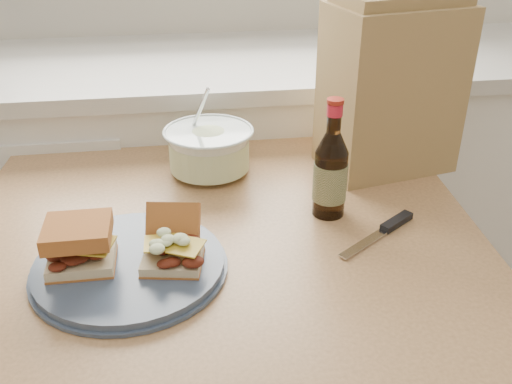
{
  "coord_description": "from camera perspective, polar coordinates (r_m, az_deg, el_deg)",
  "views": [
    {
      "loc": [
        -0.08,
        0.1,
        1.37
      ],
      "look_at": [
        0.05,
        0.98,
        0.89
      ],
      "focal_mm": 40.0,
      "sensor_mm": 36.0,
      "label": 1
    }
  ],
  "objects": [
    {
      "name": "plate",
      "position": [
        0.97,
        -12.51,
        -7.24
      ],
      "size": [
        0.31,
        0.31,
        0.02
      ],
      "primitive_type": "cylinder",
      "color": "#3B4960",
      "rests_on": "dining_table"
    },
    {
      "name": "knife",
      "position": [
        1.08,
        13.12,
        -3.43
      ],
      "size": [
        0.18,
        0.13,
        0.01
      ],
      "rotation": [
        0.0,
        0.0,
        0.62
      ],
      "color": "silver",
      "rests_on": "dining_table"
    },
    {
      "name": "cabinet_run",
      "position": [
        1.84,
        -4.68,
        -0.91
      ],
      "size": [
        2.5,
        0.64,
        0.94
      ],
      "color": "white",
      "rests_on": "ground"
    },
    {
      "name": "sandwich_right",
      "position": [
        0.95,
        -8.34,
        -5.11
      ],
      "size": [
        0.11,
        0.14,
        0.08
      ],
      "rotation": [
        0.0,
        0.0,
        -0.18
      ],
      "color": "beige",
      "rests_on": "plate"
    },
    {
      "name": "dining_table",
      "position": [
        1.1,
        -3.5,
        -10.09
      ],
      "size": [
        1.03,
        1.03,
        0.81
      ],
      "rotation": [
        0.0,
        0.0,
        -0.07
      ],
      "color": "tan",
      "rests_on": "ground"
    },
    {
      "name": "beer_bottle",
      "position": [
        1.08,
        7.46,
        1.92
      ],
      "size": [
        0.06,
        0.06,
        0.23
      ],
      "rotation": [
        0.0,
        0.0,
        -0.36
      ],
      "color": "black",
      "rests_on": "dining_table"
    },
    {
      "name": "paper_bag",
      "position": [
        1.27,
        13.31,
        9.93
      ],
      "size": [
        0.3,
        0.23,
        0.35
      ],
      "primitive_type": "cube",
      "rotation": [
        0.0,
        0.0,
        0.21
      ],
      "color": "#9D7D4C",
      "rests_on": "dining_table"
    },
    {
      "name": "sandwich_left",
      "position": [
        0.95,
        -17.22,
        -5.02
      ],
      "size": [
        0.1,
        0.09,
        0.08
      ],
      "rotation": [
        0.0,
        0.0,
        0.0
      ],
      "color": "beige",
      "rests_on": "plate"
    },
    {
      "name": "coleslaw_bowl",
      "position": [
        1.25,
        -4.7,
        4.05
      ],
      "size": [
        0.2,
        0.2,
        0.2
      ],
      "color": "silver",
      "rests_on": "dining_table"
    }
  ]
}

